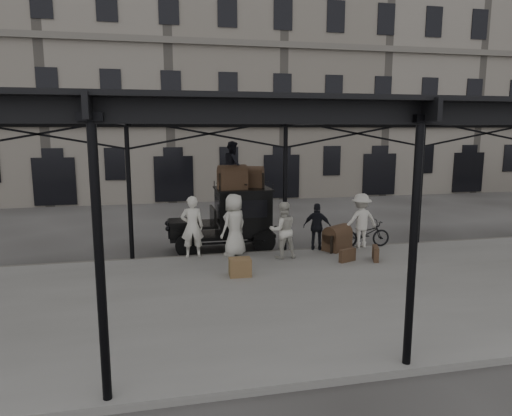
{
  "coord_description": "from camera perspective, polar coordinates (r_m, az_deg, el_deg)",
  "views": [
    {
      "loc": [
        -4.15,
        -12.47,
        4.17
      ],
      "look_at": [
        -1.08,
        1.6,
        1.7
      ],
      "focal_mm": 32.0,
      "sensor_mm": 36.0,
      "label": 1
    }
  ],
  "objects": [
    {
      "name": "steamer_trunk_roof_far",
      "position": [
        16.08,
        -0.59,
        3.74
      ],
      "size": [
        0.98,
        0.81,
        0.62
      ],
      "primitive_type": null,
      "rotation": [
        0.0,
        0.0,
        -0.4
      ],
      "color": "#442F1F",
      "rests_on": "taxi"
    },
    {
      "name": "steamer_trunk_roof_near",
      "position": [
        15.5,
        -2.97,
        3.63
      ],
      "size": [
        1.01,
        0.69,
        0.69
      ],
      "primitive_type": null,
      "rotation": [
        0.0,
        0.0,
        0.12
      ],
      "color": "#442F1F",
      "rests_on": "taxi"
    },
    {
      "name": "canopy",
      "position": [
        11.52,
        8.97,
        11.74
      ],
      "size": [
        22.5,
        9.0,
        4.74
      ],
      "color": "black",
      "rests_on": "ground"
    },
    {
      "name": "wicker_hamper",
      "position": [
        12.8,
        -2.01,
        -7.4
      ],
      "size": [
        0.62,
        0.48,
        0.5
      ],
      "primitive_type": "cube",
      "rotation": [
        0.0,
        0.0,
        -0.04
      ],
      "color": "#89603F",
      "rests_on": "platform"
    },
    {
      "name": "steamer_trunk_platform",
      "position": [
        15.73,
        10.11,
        -3.89
      ],
      "size": [
        1.13,
        1.02,
        0.71
      ],
      "primitive_type": null,
      "rotation": [
        0.0,
        0.0,
        0.57
      ],
      "color": "#442F1F",
      "rests_on": "platform"
    },
    {
      "name": "porter_left",
      "position": [
        14.62,
        -7.98,
        -2.33
      ],
      "size": [
        0.74,
        0.51,
        1.98
      ],
      "primitive_type": "imported",
      "rotation": [
        0.0,
        0.0,
        3.09
      ],
      "color": "silver",
      "rests_on": "platform"
    },
    {
      "name": "porter_midleft",
      "position": [
        14.42,
        3.37,
        -2.76
      ],
      "size": [
        0.9,
        0.71,
        1.81
      ],
      "primitive_type": "imported",
      "rotation": [
        0.0,
        0.0,
        3.17
      ],
      "color": "beige",
      "rests_on": "platform"
    },
    {
      "name": "building_frontage",
      "position": [
        30.88,
        -4.71,
        14.97
      ],
      "size": [
        64.0,
        8.0,
        14.0
      ],
      "primitive_type": "cube",
      "color": "slate",
      "rests_on": "ground"
    },
    {
      "name": "porter_right",
      "position": [
        16.11,
        12.98,
        -1.54
      ],
      "size": [
        1.25,
        0.76,
        1.88
      ],
      "primitive_type": "imported",
      "rotation": [
        0.0,
        0.0,
        3.2
      ],
      "color": "beige",
      "rests_on": "platform"
    },
    {
      "name": "ground",
      "position": [
        13.78,
        5.86,
        -7.93
      ],
      "size": [
        120.0,
        120.0,
        0.0
      ],
      "primitive_type": "plane",
      "color": "#383533",
      "rests_on": "ground"
    },
    {
      "name": "taxi",
      "position": [
        15.94,
        -2.79,
        -1.0
      ],
      "size": [
        3.65,
        1.55,
        2.18
      ],
      "color": "black",
      "rests_on": "ground"
    },
    {
      "name": "bicycle",
      "position": [
        16.28,
        13.46,
        -3.15
      ],
      "size": [
        1.8,
        0.71,
        0.93
      ],
      "primitive_type": "imported",
      "rotation": [
        0.0,
        0.0,
        1.52
      ],
      "color": "black",
      "rests_on": "platform"
    },
    {
      "name": "porter_official",
      "position": [
        15.53,
        7.66,
        -2.33
      ],
      "size": [
        1.01,
        0.73,
        1.59
      ],
      "primitive_type": "imported",
      "rotation": [
        0.0,
        0.0,
        2.73
      ],
      "color": "black",
      "rests_on": "platform"
    },
    {
      "name": "suitcase_flat",
      "position": [
        14.43,
        11.35,
        -5.81
      ],
      "size": [
        0.61,
        0.37,
        0.4
      ],
      "primitive_type": "cube",
      "rotation": [
        0.0,
        0.0,
        0.4
      ],
      "color": "#442F1F",
      "rests_on": "platform"
    },
    {
      "name": "platform",
      "position": [
        11.98,
        8.88,
        -10.38
      ],
      "size": [
        28.0,
        8.0,
        0.15
      ],
      "primitive_type": "cube",
      "color": "slate",
      "rests_on": "ground"
    },
    {
      "name": "porter_centre",
      "position": [
        14.66,
        -2.74,
        -2.13
      ],
      "size": [
        1.17,
        1.11,
        2.02
      ],
      "primitive_type": "imported",
      "rotation": [
        0.0,
        0.0,
        3.8
      ],
      "color": "beige",
      "rests_on": "platform"
    },
    {
      "name": "porter_roof",
      "position": [
        15.61,
        -2.89,
        5.39
      ],
      "size": [
        0.65,
        0.81,
        1.62
      ],
      "primitive_type": "imported",
      "rotation": [
        0.0,
        0.0,
        1.53
      ],
      "color": "black",
      "rests_on": "taxi"
    },
    {
      "name": "suitcase_upright",
      "position": [
        14.74,
        14.71,
        -5.51
      ],
      "size": [
        0.35,
        0.61,
        0.45
      ],
      "primitive_type": "cube",
      "rotation": [
        0.0,
        0.0,
        -0.36
      ],
      "color": "#442F1F",
      "rests_on": "platform"
    }
  ]
}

